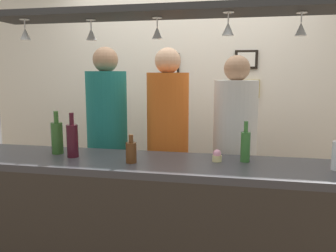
% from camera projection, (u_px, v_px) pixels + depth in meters
% --- Properties ---
extents(back_wall, '(4.40, 0.06, 2.60)m').
position_uv_depth(back_wall, '(187.00, 99.00, 3.58)').
color(back_wall, silver).
rests_on(back_wall, ground_plane).
extents(bar_counter, '(2.70, 0.55, 1.00)m').
position_uv_depth(bar_counter, '(148.00, 218.00, 2.12)').
color(bar_counter, '#38383D').
rests_on(bar_counter, ground_plane).
extents(overhead_glass_rack, '(2.20, 0.36, 0.04)m').
position_uv_depth(overhead_glass_rack, '(155.00, 12.00, 2.12)').
color(overhead_glass_rack, black).
extents(hanging_wineglass_far_left, '(0.07, 0.07, 0.13)m').
position_uv_depth(hanging_wineglass_far_left, '(25.00, 33.00, 2.26)').
color(hanging_wineglass_far_left, silver).
rests_on(hanging_wineglass_far_left, overhead_glass_rack).
extents(hanging_wineglass_left, '(0.07, 0.07, 0.13)m').
position_uv_depth(hanging_wineglass_left, '(91.00, 34.00, 2.29)').
color(hanging_wineglass_left, silver).
rests_on(hanging_wineglass_left, overhead_glass_rack).
extents(hanging_wineglass_center_left, '(0.07, 0.07, 0.13)m').
position_uv_depth(hanging_wineglass_center_left, '(157.00, 32.00, 2.19)').
color(hanging_wineglass_center_left, silver).
rests_on(hanging_wineglass_center_left, overhead_glass_rack).
extents(hanging_wineglass_center, '(0.07, 0.07, 0.13)m').
position_uv_depth(hanging_wineglass_center, '(228.00, 28.00, 1.99)').
color(hanging_wineglass_center, silver).
rests_on(hanging_wineglass_center, overhead_glass_rack).
extents(hanging_wineglass_center_right, '(0.07, 0.07, 0.13)m').
position_uv_depth(hanging_wineglass_center_right, '(301.00, 28.00, 2.01)').
color(hanging_wineglass_center_right, silver).
rests_on(hanging_wineglass_center_right, overhead_glass_rack).
extents(person_left_teal_shirt, '(0.34, 0.34, 1.78)m').
position_uv_depth(person_left_teal_shirt, '(107.00, 131.00, 2.92)').
color(person_left_teal_shirt, '#2D334C').
rests_on(person_left_teal_shirt, ground_plane).
extents(person_middle_orange_shirt, '(0.34, 0.34, 1.76)m').
position_uv_depth(person_middle_orange_shirt, '(168.00, 134.00, 2.82)').
color(person_middle_orange_shirt, '#2D334C').
rests_on(person_middle_orange_shirt, ground_plane).
extents(person_right_white_patterned_shirt, '(0.34, 0.34, 1.70)m').
position_uv_depth(person_right_white_patterned_shirt, '(235.00, 142.00, 2.72)').
color(person_right_white_patterned_shirt, '#2D334C').
rests_on(person_right_white_patterned_shirt, ground_plane).
extents(bottle_beer_brown_stubby, '(0.07, 0.07, 0.18)m').
position_uv_depth(bottle_beer_brown_stubby, '(131.00, 152.00, 2.16)').
color(bottle_beer_brown_stubby, '#512D14').
rests_on(bottle_beer_brown_stubby, bar_counter).
extents(bottle_champagne_green, '(0.08, 0.08, 0.30)m').
position_uv_depth(bottle_champagne_green, '(57.00, 137.00, 2.40)').
color(bottle_champagne_green, '#2D5623').
rests_on(bottle_champagne_green, bar_counter).
extents(bottle_beer_green_import, '(0.06, 0.06, 0.26)m').
position_uv_depth(bottle_beer_green_import, '(245.00, 146.00, 2.18)').
color(bottle_beer_green_import, '#336B2D').
rests_on(bottle_beer_green_import, bar_counter).
extents(bottle_wine_dark_red, '(0.08, 0.08, 0.30)m').
position_uv_depth(bottle_wine_dark_red, '(72.00, 140.00, 2.30)').
color(bottle_wine_dark_red, '#380F19').
rests_on(bottle_wine_dark_red, bar_counter).
extents(cupcake, '(0.06, 0.06, 0.08)m').
position_uv_depth(cupcake, '(217.00, 156.00, 2.20)').
color(cupcake, beige).
rests_on(cupcake, bar_counter).
extents(picture_frame_upper_small, '(0.22, 0.02, 0.18)m').
position_uv_depth(picture_frame_upper_small, '(246.00, 60.00, 3.36)').
color(picture_frame_upper_small, black).
rests_on(picture_frame_upper_small, back_wall).
extents(picture_frame_crest, '(0.18, 0.02, 0.26)m').
position_uv_depth(picture_frame_crest, '(170.00, 66.00, 3.52)').
color(picture_frame_crest, black).
rests_on(picture_frame_crest, back_wall).
extents(picture_frame_lower_pair, '(0.30, 0.02, 0.18)m').
position_uv_depth(picture_frame_lower_pair, '(244.00, 89.00, 3.40)').
color(picture_frame_lower_pair, '#B29338').
rests_on(picture_frame_lower_pair, back_wall).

